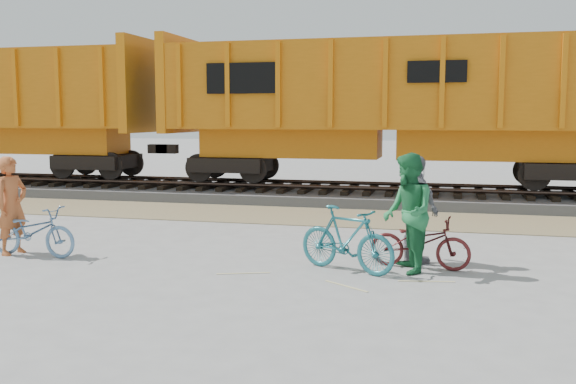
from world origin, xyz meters
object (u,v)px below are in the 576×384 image
bicycle_teal (347,239)px  person_man (408,213)px  person_solo (12,205)px  person_woman (416,209)px  hopper_car_center (390,104)px  bicycle_blue (33,231)px  bicycle_maroon (420,242)px

bicycle_teal → person_man: (1.00, 0.20, 0.45)m
person_solo → person_man: (7.40, 0.34, 0.07)m
person_solo → person_man: size_ratio=0.93×
person_man → person_woman: 0.75m
person_man → person_woman: person_man is taller
hopper_car_center → bicycle_teal: size_ratio=7.55×
person_solo → bicycle_teal: bearing=-77.4°
bicycle_blue → person_solo: (-0.50, 0.10, 0.46)m
bicycle_maroon → person_woman: bearing=21.3°
person_man → hopper_car_center: bearing=169.9°
bicycle_blue → person_woman: bearing=-78.6°
bicycle_blue → person_man: bearing=-84.5°
person_solo → bicycle_maroon: bearing=-73.6°
hopper_car_center → person_man: hopper_car_center is taller
hopper_car_center → person_woman: size_ratio=7.22×
bicycle_blue → person_woman: 7.12m
person_solo → person_woman: bearing=-70.5°
bicycle_blue → person_solo: person_solo is taller
hopper_car_center → bicycle_blue: bearing=-121.4°
hopper_car_center → bicycle_blue: hopper_car_center is taller
person_woman → person_solo: bearing=57.9°
hopper_car_center → person_solo: (-6.28, -9.37, -2.07)m
hopper_car_center → person_man: 9.32m
person_man → person_woman: size_ratio=1.04×
person_man → bicycle_maroon: bearing=132.5°
person_man → person_woman: bearing=155.3°
bicycle_teal → person_woman: size_ratio=0.96×
bicycle_blue → bicycle_maroon: 7.14m
hopper_car_center → person_woman: bearing=-81.6°
bicycle_blue → person_solo: 0.69m
person_solo → person_man: 7.41m
bicycle_maroon → hopper_car_center: bearing=15.9°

